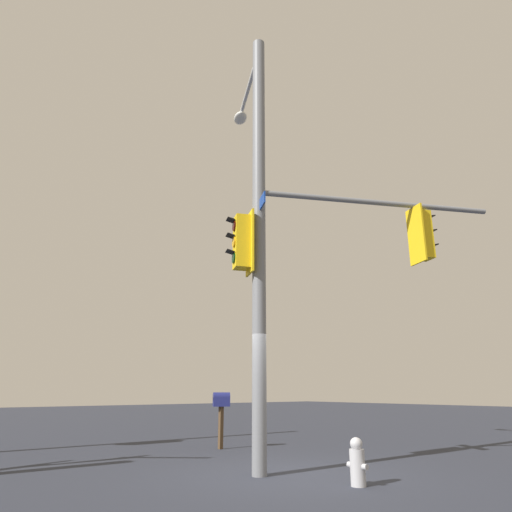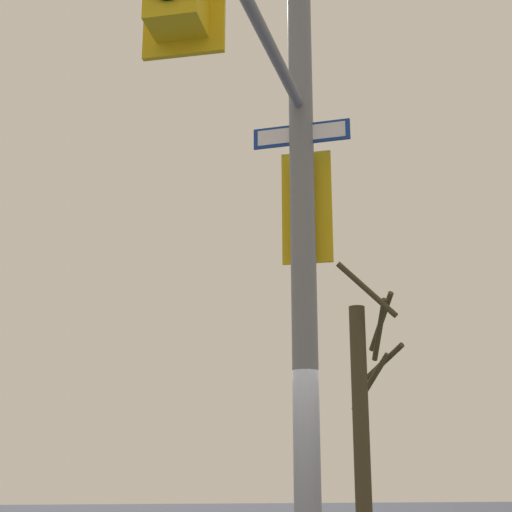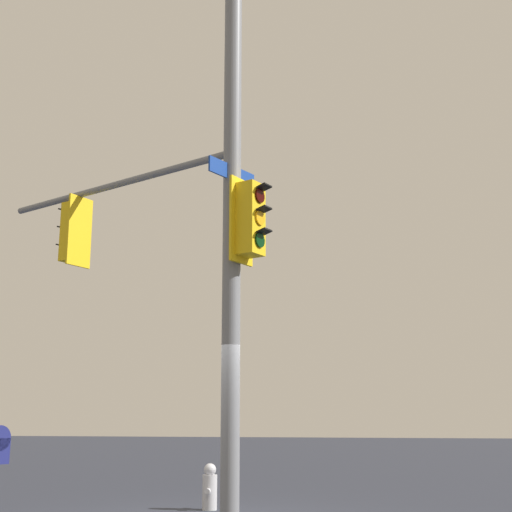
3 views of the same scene
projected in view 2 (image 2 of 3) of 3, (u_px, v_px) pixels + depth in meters
main_signal_pole_assembly at (300, 126)px, 7.99m from camera, size 5.11×5.48×9.28m
bare_tree_behind_pole at (363, 410)px, 16.37m from camera, size 1.59×1.65×5.87m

